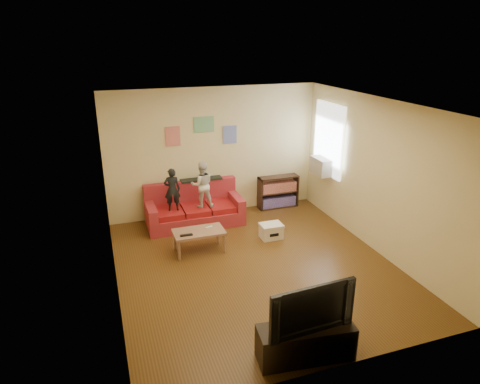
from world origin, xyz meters
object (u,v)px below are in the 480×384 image
object	(u,v)px
child_a	(172,190)
sofa	(194,210)
television	(308,305)
coffee_table	(199,234)
tv_stand	(305,342)
bookshelf	(278,193)
file_box	(271,231)
child_b	(202,185)

from	to	relation	value
child_a	sofa	bearing A→B (deg)	-151.95
child_a	television	bearing A→B (deg)	108.99
coffee_table	tv_stand	world-z (taller)	tv_stand
sofa	tv_stand	world-z (taller)	sofa
tv_stand	child_a	bearing A→B (deg)	107.85
bookshelf	tv_stand	world-z (taller)	bookshelf
sofa	bookshelf	xyz separation A→B (m)	(1.98, 0.24, 0.04)
sofa	bookshelf	distance (m)	2.00
sofa	tv_stand	xyz separation A→B (m)	(0.36, -4.29, -0.07)
sofa	tv_stand	bearing A→B (deg)	-85.22
file_box	tv_stand	world-z (taller)	tv_stand
child_b	tv_stand	size ratio (longest dim) A/B	0.80
child_a	television	size ratio (longest dim) A/B	0.80
child_b	bookshelf	distance (m)	1.96
file_box	tv_stand	size ratio (longest dim) A/B	0.36
television	file_box	bearing A→B (deg)	71.15
sofa	child_b	size ratio (longest dim) A/B	2.09
bookshelf	child_a	bearing A→B (deg)	-170.61
child_a	coffee_table	distance (m)	1.22
child_a	tv_stand	distance (m)	4.25
child_a	file_box	xyz separation A→B (m)	(1.68, -1.01, -0.69)
sofa	coffee_table	xyz separation A→B (m)	(-0.20, -1.26, 0.06)
tv_stand	child_b	bearing A→B (deg)	99.66
coffee_table	television	xyz separation A→B (m)	(0.56, -3.04, 0.40)
file_box	coffee_table	bearing A→B (deg)	-176.77
child_a	bookshelf	size ratio (longest dim) A/B	0.96
sofa	coffee_table	distance (m)	1.28
child_a	child_b	xyz separation A→B (m)	(0.60, 0.00, 0.03)
sofa	television	world-z (taller)	television
coffee_table	tv_stand	xyz separation A→B (m)	(0.56, -3.04, -0.13)
television	sofa	bearing A→B (deg)	91.51
child_b	television	world-z (taller)	child_b
file_box	television	bearing A→B (deg)	-105.57
child_b	tv_stand	bearing A→B (deg)	98.80
child_b	bookshelf	bearing A→B (deg)	-161.75
file_box	child_b	bearing A→B (deg)	136.88
sofa	child_a	distance (m)	0.73
bookshelf	tv_stand	distance (m)	4.81
file_box	television	xyz separation A→B (m)	(-0.87, -3.12, 0.60)
bookshelf	coffee_table	bearing A→B (deg)	-145.63
file_box	bookshelf	bearing A→B (deg)	61.91
sofa	file_box	world-z (taller)	sofa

